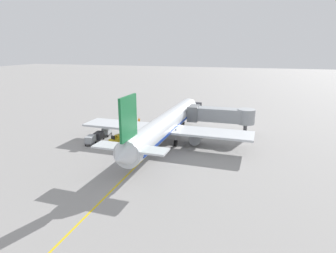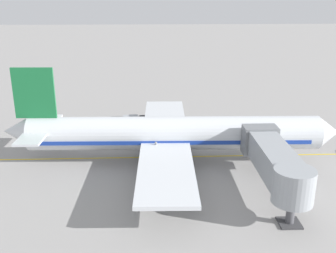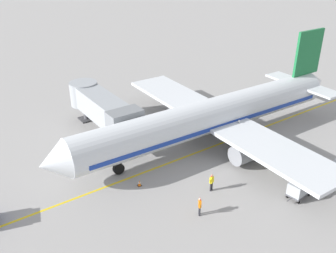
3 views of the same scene
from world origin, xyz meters
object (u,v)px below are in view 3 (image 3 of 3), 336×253
jet_bridge (102,107)px  baggage_tug_lead (290,158)px  parked_airliner (213,116)px  safety_cone_nose_left (139,183)px  baggage_cart_second_in_train (321,175)px  baggage_cart_front (299,188)px  ground_crew_loader (200,206)px  ground_crew_wing_walker (212,182)px

jet_bridge → baggage_tug_lead: 20.84m
parked_airliner → baggage_tug_lead: bearing=-157.6°
safety_cone_nose_left → baggage_cart_second_in_train: bearing=-124.0°
baggage_cart_front → ground_crew_loader: ground_crew_loader is taller
jet_bridge → safety_cone_nose_left: size_ratio=21.89×
ground_crew_loader → jet_bridge: bearing=0.3°
ground_crew_loader → safety_cone_nose_left: (6.27, 1.95, -0.66)m
ground_crew_loader → ground_crew_wing_walker: bearing=-56.5°
jet_bridge → ground_crew_loader: jet_bridge is taller
ground_crew_wing_walker → ground_crew_loader: 3.57m
baggage_cart_front → ground_crew_wing_walker: (5.07, 5.66, 0.00)m
baggage_tug_lead → baggage_cart_second_in_train: size_ratio=0.93×
jet_bridge → baggage_cart_front: 22.32m
baggage_cart_front → ground_crew_loader: (3.10, 8.64, 0.00)m
ground_crew_wing_walker → ground_crew_loader: size_ratio=1.00×
safety_cone_nose_left → jet_bridge: bearing=-9.6°
baggage_cart_second_in_train → safety_cone_nose_left: baggage_cart_second_in_train is taller
baggage_cart_front → baggage_cart_second_in_train: (0.09, -3.16, 0.00)m
baggage_cart_front → safety_cone_nose_left: baggage_cart_front is taller
ground_crew_wing_walker → safety_cone_nose_left: ground_crew_wing_walker is taller
baggage_cart_front → safety_cone_nose_left: size_ratio=5.01×
parked_airliner → baggage_tug_lead: 9.10m
jet_bridge → safety_cone_nose_left: bearing=170.4°
jet_bridge → ground_crew_wing_walker: 15.82m
ground_crew_wing_walker → ground_crew_loader: same height
parked_airliner → baggage_cart_front: parked_airliner is taller
parked_airliner → baggage_cart_second_in_train: size_ratio=12.60×
baggage_cart_second_in_train → ground_crew_loader: ground_crew_loader is taller
ground_crew_wing_walker → baggage_tug_lead: bearing=-97.6°
parked_airliner → baggage_cart_front: size_ratio=12.60×
parked_airliner → baggage_cart_front: (-11.92, 0.29, -2.24)m
baggage_cart_front → baggage_cart_second_in_train: size_ratio=1.00×
jet_bridge → ground_crew_loader: 17.47m
jet_bridge → ground_crew_wing_walker: size_ratio=7.64×
baggage_cart_second_in_train → ground_crew_wing_walker: 10.13m
baggage_cart_front → baggage_cart_second_in_train: same height
baggage_cart_front → baggage_cart_second_in_train: 3.16m
baggage_tug_lead → safety_cone_nose_left: baggage_tug_lead is taller
parked_airliner → ground_crew_loader: (-8.83, 8.93, -2.23)m
ground_crew_loader → baggage_cart_second_in_train: bearing=-104.3°
baggage_tug_lead → safety_cone_nose_left: (5.53, 14.21, -0.42)m
ground_crew_wing_walker → safety_cone_nose_left: (4.29, 4.93, -0.66)m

